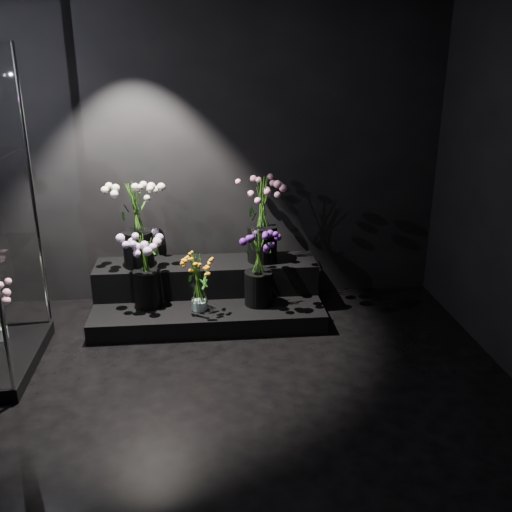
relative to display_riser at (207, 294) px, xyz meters
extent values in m
plane|color=black|center=(0.11, -1.62, -0.18)|extent=(4.00, 4.00, 0.00)
plane|color=black|center=(0.11, 0.38, 1.22)|extent=(4.00, 0.00, 4.00)
plane|color=black|center=(0.11, -3.62, 1.22)|extent=(4.00, 0.00, 4.00)
cube|color=black|center=(0.00, -0.10, -0.10)|extent=(1.92, 0.86, 0.16)
cube|color=black|center=(0.00, 0.12, 0.12)|extent=(1.92, 0.43, 0.27)
cylinder|color=white|center=(-0.07, -0.29, 0.10)|extent=(0.13, 0.13, 0.23)
cylinder|color=black|center=(-0.50, -0.17, 0.14)|extent=(0.22, 0.22, 0.31)
cylinder|color=black|center=(0.43, -0.22, 0.13)|extent=(0.24, 0.24, 0.29)
cylinder|color=black|center=(-0.57, 0.08, 0.41)|extent=(0.26, 0.26, 0.31)
cylinder|color=black|center=(0.49, 0.11, 0.41)|extent=(0.26, 0.26, 0.32)
camera|label=1|loc=(-0.02, -4.58, 2.00)|focal=40.00mm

